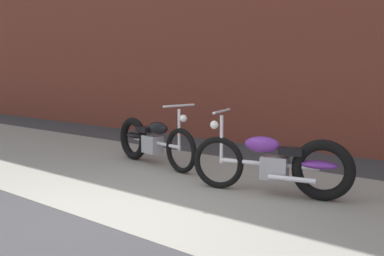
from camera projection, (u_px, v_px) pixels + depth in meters
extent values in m
plane|color=#38383A|center=(92.00, 221.00, 4.25)|extent=(80.00, 80.00, 0.00)
cube|color=gray|center=(197.00, 185.00, 5.61)|extent=(36.00, 3.50, 0.01)
torus|color=black|center=(181.00, 151.00, 6.24)|extent=(0.68, 0.21, 0.68)
torus|color=black|center=(133.00, 139.00, 7.21)|extent=(0.74, 0.27, 0.73)
cylinder|color=silver|center=(155.00, 142.00, 6.72)|extent=(1.22, 0.29, 0.06)
cube|color=#99999E|center=(152.00, 144.00, 6.78)|extent=(0.36, 0.28, 0.28)
ellipsoid|color=black|center=(158.00, 128.00, 6.63)|extent=(0.47, 0.27, 0.20)
ellipsoid|color=black|center=(135.00, 135.00, 7.16)|extent=(0.47, 0.26, 0.10)
cube|color=black|center=(145.00, 130.00, 6.90)|extent=(0.31, 0.25, 0.08)
cylinder|color=silver|center=(179.00, 130.00, 6.22)|extent=(0.05, 0.05, 0.62)
cylinder|color=silver|center=(179.00, 106.00, 6.18)|extent=(0.14, 0.58, 0.03)
sphere|color=white|center=(183.00, 118.00, 6.13)|extent=(0.11, 0.11, 0.11)
cylinder|color=silver|center=(151.00, 146.00, 7.07)|extent=(0.55, 0.16, 0.06)
torus|color=black|center=(218.00, 163.00, 5.41)|extent=(0.68, 0.25, 0.68)
torus|color=black|center=(323.00, 170.00, 4.88)|extent=(0.74, 0.31, 0.73)
cylinder|color=silver|center=(268.00, 164.00, 5.14)|extent=(1.21, 0.36, 0.06)
cube|color=#99999E|center=(274.00, 168.00, 5.11)|extent=(0.36, 0.29, 0.28)
ellipsoid|color=#6B2D93|center=(262.00, 144.00, 5.14)|extent=(0.47, 0.29, 0.20)
ellipsoid|color=#6B2D93|center=(319.00, 165.00, 4.89)|extent=(0.47, 0.28, 0.10)
cube|color=black|center=(291.00, 151.00, 5.00)|extent=(0.32, 0.26, 0.08)
cylinder|color=silver|center=(221.00, 139.00, 5.35)|extent=(0.05, 0.05, 0.62)
cylinder|color=silver|center=(222.00, 111.00, 5.30)|extent=(0.17, 0.57, 0.03)
sphere|color=white|center=(214.00, 125.00, 5.37)|extent=(0.11, 0.11, 0.11)
cylinder|color=silver|center=(292.00, 179.00, 4.89)|extent=(0.55, 0.19, 0.06)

